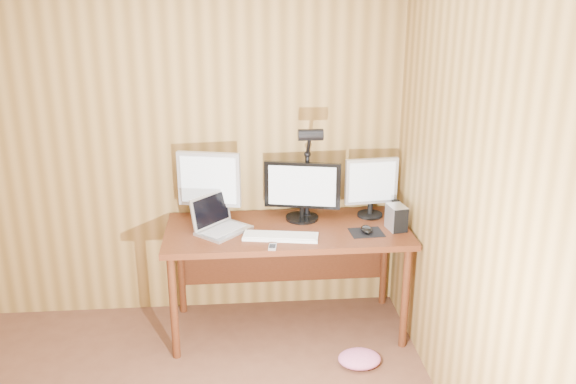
{
  "coord_description": "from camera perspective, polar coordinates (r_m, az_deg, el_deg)",
  "views": [
    {
      "loc": [
        0.62,
        -2.08,
        2.28
      ],
      "look_at": [
        0.93,
        1.58,
        1.02
      ],
      "focal_mm": 38.0,
      "sensor_mm": 36.0,
      "label": 1
    }
  ],
  "objects": [
    {
      "name": "room_shell",
      "position": [
        2.4,
        -19.44,
        -7.7
      ],
      "size": [
        4.0,
        4.0,
        4.0
      ],
      "color": "brown",
      "rests_on": "ground"
    },
    {
      "name": "desk",
      "position": [
        4.14,
        -0.15,
        -4.59
      ],
      "size": [
        1.6,
        0.7,
        0.75
      ],
      "color": "#4D2210",
      "rests_on": "floor"
    },
    {
      "name": "monitor_center",
      "position": [
        4.1,
        1.34,
        0.16
      ],
      "size": [
        0.51,
        0.22,
        0.4
      ],
      "rotation": [
        0.0,
        0.0,
        -0.21
      ],
      "color": "black",
      "rests_on": "desk"
    },
    {
      "name": "monitor_left",
      "position": [
        4.1,
        -7.38,
        0.73
      ],
      "size": [
        0.42,
        0.2,
        0.48
      ],
      "rotation": [
        0.0,
        0.0,
        -0.23
      ],
      "color": "black",
      "rests_on": "desk"
    },
    {
      "name": "monitor_right",
      "position": [
        4.19,
        7.8,
        0.58
      ],
      "size": [
        0.37,
        0.17,
        0.41
      ],
      "rotation": [
        0.0,
        0.0,
        0.1
      ],
      "color": "black",
      "rests_on": "desk"
    },
    {
      "name": "laptop",
      "position": [
        4.0,
        -6.54,
        -2.79
      ],
      "size": [
        0.41,
        0.42,
        0.24
      ],
      "rotation": [
        0.0,
        0.0,
        0.82
      ],
      "color": "silver",
      "rests_on": "desk"
    },
    {
      "name": "keyboard",
      "position": [
        3.87,
        -0.69,
        -4.17
      ],
      "size": [
        0.49,
        0.22,
        0.02
      ],
      "rotation": [
        0.0,
        0.0,
        -0.18
      ],
      "color": "white",
      "rests_on": "desk"
    },
    {
      "name": "mousepad",
      "position": [
        3.98,
        7.35,
        -3.78
      ],
      "size": [
        0.22,
        0.19,
        0.0
      ],
      "primitive_type": "cube",
      "rotation": [
        0.0,
        0.0,
        0.06
      ],
      "color": "black",
      "rests_on": "desk"
    },
    {
      "name": "mouse",
      "position": [
        3.97,
        7.37,
        -3.49
      ],
      "size": [
        0.08,
        0.12,
        0.04
      ],
      "primitive_type": "ellipsoid",
      "rotation": [
        0.0,
        0.0,
        0.04
      ],
      "color": "black",
      "rests_on": "mousepad"
    },
    {
      "name": "hard_drive",
      "position": [
        4.04,
        10.12,
        -2.38
      ],
      "size": [
        0.13,
        0.16,
        0.16
      ],
      "rotation": [
        0.0,
        0.0,
        0.17
      ],
      "color": "silver",
      "rests_on": "desk"
    },
    {
      "name": "phone",
      "position": [
        3.73,
        -1.46,
        -5.15
      ],
      "size": [
        0.06,
        0.1,
        0.01
      ],
      "rotation": [
        0.0,
        0.0,
        -0.14
      ],
      "color": "silver",
      "rests_on": "desk"
    },
    {
      "name": "speaker",
      "position": [
        4.23,
        10.01,
        -1.61
      ],
      "size": [
        0.05,
        0.05,
        0.13
      ],
      "primitive_type": "cylinder",
      "color": "black",
      "rests_on": "desk"
    },
    {
      "name": "desk_lamp",
      "position": [
        4.0,
        1.97,
        3.02
      ],
      "size": [
        0.16,
        0.23,
        0.7
      ],
      "rotation": [
        0.0,
        0.0,
        -0.08
      ],
      "color": "black",
      "rests_on": "desk"
    },
    {
      "name": "fabric_pile",
      "position": [
        4.0,
        6.7,
        -15.24
      ],
      "size": [
        0.28,
        0.24,
        0.09
      ],
      "primitive_type": null,
      "rotation": [
        0.0,
        0.0,
        0.06
      ],
      "color": "#CC628F",
      "rests_on": "floor"
    }
  ]
}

